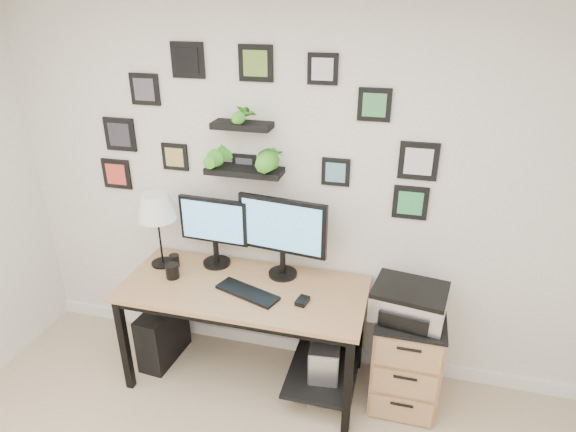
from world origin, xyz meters
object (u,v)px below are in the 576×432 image
(desk, at_px, (251,300))
(pc_tower_black, at_px, (163,334))
(mug, at_px, (172,271))
(monitor_left, at_px, (214,227))
(printer, at_px, (409,302))
(monitor_right, at_px, (282,231))
(file_cabinet, at_px, (406,356))
(table_lamp, at_px, (156,209))
(pc_tower_grey, at_px, (325,361))

(desk, height_order, pc_tower_black, desk)
(pc_tower_black, bearing_deg, mug, -10.44)
(monitor_left, relative_size, printer, 1.05)
(monitor_right, bearing_deg, file_cabinet, -7.06)
(table_lamp, bearing_deg, printer, -2.20)
(desk, xyz_separation_m, mug, (-0.53, -0.05, 0.17))
(mug, bearing_deg, desk, 4.94)
(monitor_left, height_order, table_lamp, table_lamp)
(printer, bearing_deg, table_lamp, 177.80)
(mug, height_order, printer, printer)
(pc_tower_grey, distance_m, printer, 0.75)
(desk, height_order, printer, printer)
(monitor_left, bearing_deg, monitor_right, -3.01)
(monitor_right, distance_m, pc_tower_black, 1.24)
(mug, bearing_deg, monitor_right, 16.64)
(mug, xyz_separation_m, pc_tower_grey, (1.05, 0.06, -0.58))
(pc_tower_grey, bearing_deg, file_cabinet, 5.11)
(table_lamp, distance_m, printer, 1.75)
(monitor_left, relative_size, file_cabinet, 0.75)
(monitor_right, distance_m, pc_tower_grey, 0.94)
(mug, xyz_separation_m, printer, (1.55, 0.08, -0.03))
(desk, height_order, file_cabinet, desk)
(monitor_right, bearing_deg, monitor_left, 176.99)
(monitor_right, height_order, mug, monitor_right)
(mug, bearing_deg, table_lamp, 135.84)
(mug, height_order, pc_tower_grey, mug)
(monitor_left, bearing_deg, file_cabinet, -5.60)
(pc_tower_black, bearing_deg, table_lamp, 89.09)
(desk, bearing_deg, mug, -175.06)
(file_cabinet, bearing_deg, printer, -135.82)
(monitor_right, distance_m, mug, 0.79)
(monitor_left, height_order, pc_tower_black, monitor_left)
(desk, bearing_deg, monitor_right, 43.47)
(table_lamp, bearing_deg, monitor_left, 13.73)
(desk, bearing_deg, file_cabinet, 3.20)
(pc_tower_grey, bearing_deg, mug, -176.87)
(mug, distance_m, printer, 1.55)
(pc_tower_grey, bearing_deg, monitor_right, 155.66)
(file_cabinet, bearing_deg, pc_tower_black, -178.01)
(file_cabinet, distance_m, printer, 0.44)
(pc_tower_black, relative_size, printer, 0.89)
(monitor_left, relative_size, mug, 4.99)
(pc_tower_grey, xyz_separation_m, file_cabinet, (0.53, 0.05, 0.12))
(pc_tower_black, bearing_deg, monitor_left, 31.78)
(pc_tower_black, distance_m, pc_tower_grey, 1.21)
(pc_tower_black, bearing_deg, desk, 4.93)
(monitor_left, distance_m, table_lamp, 0.40)
(table_lamp, height_order, pc_tower_grey, table_lamp)
(monitor_left, xyz_separation_m, table_lamp, (-0.37, -0.09, 0.13))
(pc_tower_black, bearing_deg, pc_tower_grey, 5.39)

